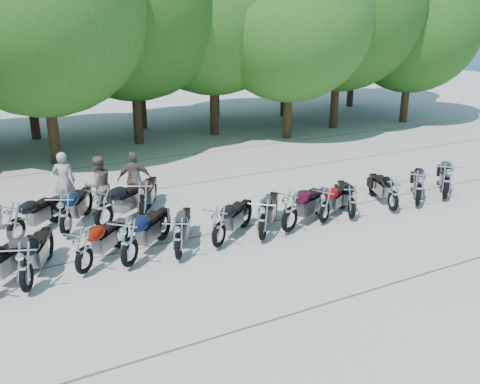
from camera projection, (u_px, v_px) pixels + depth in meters
name	position (u px, v px, depth m)	size (l,w,h in m)	color
ground	(266.00, 248.00, 13.40)	(90.00, 90.00, 0.00)	gray
tree_3	(38.00, 2.00, 19.21)	(8.70, 8.70, 10.67)	#3A2614
tree_5	(212.00, 0.00, 24.36)	(9.04, 9.04, 11.10)	#3A2614
tree_6	(291.00, 17.00, 23.90)	(8.00, 8.00, 9.82)	#3A2614
tree_7	(340.00, 5.00, 26.12)	(8.79, 8.79, 10.79)	#3A2614
tree_8	(413.00, 23.00, 27.95)	(7.53, 7.53, 9.25)	#3A2614
tree_11	(21.00, 24.00, 23.75)	(7.56, 7.56, 9.28)	#3A2614
tree_12	(137.00, 19.00, 26.14)	(7.88, 7.88, 9.67)	#3A2614
tree_13	(214.00, 13.00, 29.03)	(8.31, 8.31, 10.20)	#3A2614
tree_14	(286.00, 17.00, 29.68)	(8.02, 8.02, 9.84)	#3A2614
motorcycle_1	(25.00, 266.00, 10.95)	(0.73, 2.38, 1.35)	black
motorcycle_2	(83.00, 250.00, 11.75)	(0.70, 2.29, 1.30)	maroon
motorcycle_3	(129.00, 241.00, 12.05)	(0.77, 2.54, 1.44)	#0B1434
motorcycle_4	(178.00, 237.00, 12.47)	(0.69, 2.26, 1.28)	black
motorcycle_5	(219.00, 226.00, 13.11)	(0.71, 2.34, 1.32)	black
motorcycle_6	(263.00, 219.00, 13.53)	(0.73, 2.41, 1.36)	black
motorcycle_7	(290.00, 210.00, 14.02)	(0.77, 2.55, 1.44)	#370717
motorcycle_8	(325.00, 204.00, 14.73)	(0.67, 2.19, 1.24)	#93050A
motorcycle_9	(352.00, 201.00, 15.04)	(0.65, 2.15, 1.22)	black
motorcycle_10	(394.00, 193.00, 15.62)	(0.68, 2.25, 1.27)	black
motorcycle_11	(419.00, 188.00, 16.02)	(0.73, 2.39, 1.35)	#38071E
motorcycle_12	(447.00, 180.00, 16.62)	(0.77, 2.54, 1.43)	black
motorcycle_13	(15.00, 221.00, 13.40)	(0.71, 2.32, 1.31)	black
motorcycle_14	(65.00, 214.00, 13.79)	(0.75, 2.48, 1.40)	#0D193D
motorcycle_15	(103.00, 207.00, 14.24)	(0.78, 2.55, 1.44)	black
motorcycle_16	(143.00, 199.00, 14.99)	(0.73, 2.39, 1.35)	black
rider_1	(99.00, 185.00, 15.47)	(0.89, 0.70, 1.84)	brown
rider_2	(135.00, 180.00, 15.99)	(1.07, 0.45, 1.83)	brown
rider_3	(64.00, 181.00, 15.82)	(0.68, 0.45, 1.87)	#949496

